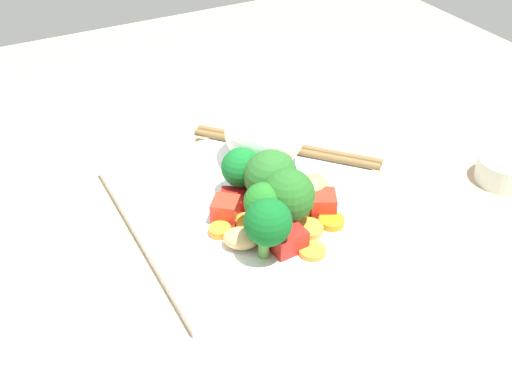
{
  "coord_description": "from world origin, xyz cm",
  "views": [
    {
      "loc": [
        46.45,
        -25.37,
        39.84
      ],
      "look_at": [
        1.44,
        -1.3,
        3.3
      ],
      "focal_mm": 45.49,
      "sensor_mm": 36.0,
      "label": 1
    }
  ],
  "objects_px": {
    "broccoli_floret_1": "(290,195)",
    "sauce_cup": "(506,170)",
    "chopstick_pair": "(285,147)",
    "carrot_slice_2": "(316,250)",
    "rice_mound": "(264,131)",
    "square_plate": "(261,202)"
  },
  "relations": [
    {
      "from": "chopstick_pair",
      "to": "sauce_cup",
      "type": "distance_m",
      "value": 0.24
    },
    {
      "from": "rice_mound",
      "to": "broccoli_floret_1",
      "type": "distance_m",
      "value": 0.11
    },
    {
      "from": "broccoli_floret_1",
      "to": "sauce_cup",
      "type": "relative_size",
      "value": 0.99
    },
    {
      "from": "carrot_slice_2",
      "to": "rice_mound",
      "type": "bearing_deg",
      "value": 168.53
    },
    {
      "from": "square_plate",
      "to": "carrot_slice_2",
      "type": "distance_m",
      "value": 0.1
    },
    {
      "from": "rice_mound",
      "to": "broccoli_floret_1",
      "type": "bearing_deg",
      "value": -16.31
    },
    {
      "from": "square_plate",
      "to": "carrot_slice_2",
      "type": "xyz_separation_m",
      "value": [
        0.1,
        0.0,
        0.01
      ]
    },
    {
      "from": "broccoli_floret_1",
      "to": "chopstick_pair",
      "type": "relative_size",
      "value": 0.36
    },
    {
      "from": "rice_mound",
      "to": "broccoli_floret_1",
      "type": "height_order",
      "value": "rice_mound"
    },
    {
      "from": "carrot_slice_2",
      "to": "chopstick_pair",
      "type": "height_order",
      "value": "chopstick_pair"
    },
    {
      "from": "rice_mound",
      "to": "chopstick_pair",
      "type": "xyz_separation_m",
      "value": [
        -0.01,
        0.03,
        -0.04
      ]
    },
    {
      "from": "rice_mound",
      "to": "carrot_slice_2",
      "type": "height_order",
      "value": "rice_mound"
    },
    {
      "from": "carrot_slice_2",
      "to": "sauce_cup",
      "type": "xyz_separation_m",
      "value": [
        -0.02,
        0.25,
        -0.0
      ]
    },
    {
      "from": "rice_mound",
      "to": "sauce_cup",
      "type": "relative_size",
      "value": 1.52
    },
    {
      "from": "broccoli_floret_1",
      "to": "chopstick_pair",
      "type": "height_order",
      "value": "broccoli_floret_1"
    },
    {
      "from": "rice_mound",
      "to": "broccoli_floret_1",
      "type": "xyz_separation_m",
      "value": [
        0.11,
        -0.03,
        -0.0
      ]
    },
    {
      "from": "rice_mound",
      "to": "chopstick_pair",
      "type": "relative_size",
      "value": 0.55
    },
    {
      "from": "carrot_slice_2",
      "to": "square_plate",
      "type": "bearing_deg",
      "value": -177.86
    },
    {
      "from": "rice_mound",
      "to": "sauce_cup",
      "type": "bearing_deg",
      "value": 58.19
    },
    {
      "from": "chopstick_pair",
      "to": "carrot_slice_2",
      "type": "bearing_deg",
      "value": 116.87
    },
    {
      "from": "square_plate",
      "to": "chopstick_pair",
      "type": "xyz_separation_m",
      "value": [
        -0.07,
        0.07,
        0.01
      ]
    },
    {
      "from": "broccoli_floret_1",
      "to": "carrot_slice_2",
      "type": "height_order",
      "value": "broccoli_floret_1"
    }
  ]
}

